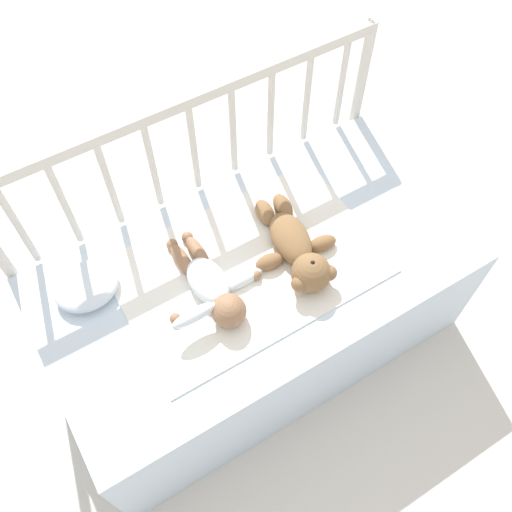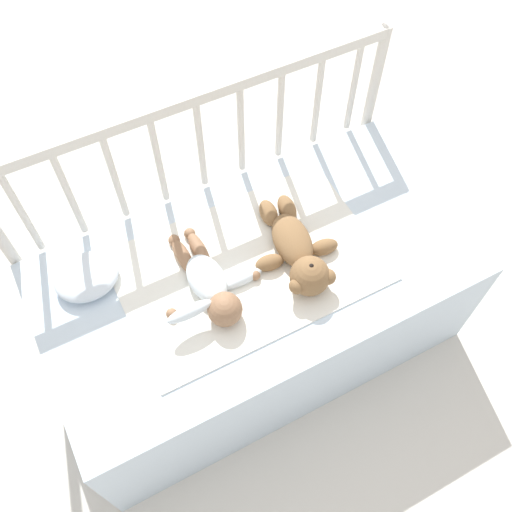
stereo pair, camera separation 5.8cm
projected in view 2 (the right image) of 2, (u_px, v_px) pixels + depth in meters
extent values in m
plane|color=silver|center=(257.00, 333.00, 2.16)|extent=(12.00, 12.00, 0.00)
cube|color=silver|center=(257.00, 304.00, 1.96)|extent=(1.35, 0.71, 0.49)
cylinder|color=beige|center=(19.00, 266.00, 1.81)|extent=(0.04, 0.04, 0.88)
cylinder|color=beige|center=(365.00, 127.00, 2.13)|extent=(0.04, 0.04, 0.88)
cube|color=beige|center=(195.00, 98.00, 1.62)|extent=(1.31, 0.03, 0.04)
cylinder|color=beige|center=(22.00, 213.00, 1.64)|extent=(0.02, 0.02, 0.36)
cylinder|color=beige|center=(69.00, 195.00, 1.68)|extent=(0.02, 0.02, 0.36)
cylinder|color=beige|center=(115.00, 178.00, 1.71)|extent=(0.02, 0.02, 0.36)
cylinder|color=beige|center=(159.00, 162.00, 1.75)|extent=(0.02, 0.02, 0.36)
cylinder|color=beige|center=(201.00, 146.00, 1.78)|extent=(0.02, 0.02, 0.36)
cylinder|color=beige|center=(241.00, 131.00, 1.82)|extent=(0.02, 0.02, 0.36)
cylinder|color=beige|center=(280.00, 116.00, 1.85)|extent=(0.02, 0.02, 0.36)
cylinder|color=beige|center=(317.00, 102.00, 1.89)|extent=(0.02, 0.02, 0.36)
cylinder|color=beige|center=(353.00, 88.00, 1.92)|extent=(0.02, 0.02, 0.36)
cube|color=white|center=(248.00, 266.00, 1.75)|extent=(0.79, 0.51, 0.01)
ellipsoid|color=olive|center=(292.00, 240.00, 1.76)|extent=(0.14, 0.22, 0.08)
sphere|color=olive|center=(310.00, 276.00, 1.67)|extent=(0.12, 0.12, 0.12)
sphere|color=beige|center=(311.00, 270.00, 1.64)|extent=(0.05, 0.05, 0.05)
sphere|color=black|center=(311.00, 266.00, 1.62)|extent=(0.02, 0.02, 0.02)
sphere|color=olive|center=(328.00, 277.00, 1.66)|extent=(0.05, 0.05, 0.05)
sphere|color=olive|center=(297.00, 286.00, 1.65)|extent=(0.05, 0.05, 0.05)
ellipsoid|color=olive|center=(324.00, 247.00, 1.76)|extent=(0.10, 0.06, 0.05)
ellipsoid|color=olive|center=(270.00, 263.00, 1.73)|extent=(0.10, 0.06, 0.05)
ellipsoid|color=olive|center=(287.00, 208.00, 1.84)|extent=(0.07, 0.11, 0.05)
ellipsoid|color=olive|center=(269.00, 213.00, 1.83)|extent=(0.07, 0.11, 0.05)
ellipsoid|color=white|center=(207.00, 279.00, 1.69)|extent=(0.11, 0.18, 0.08)
sphere|color=#936B4C|center=(225.00, 309.00, 1.62)|extent=(0.10, 0.10, 0.10)
ellipsoid|color=white|center=(242.00, 279.00, 1.71)|extent=(0.14, 0.04, 0.04)
ellipsoid|color=white|center=(190.00, 312.00, 1.58)|extent=(0.14, 0.04, 0.04)
sphere|color=#936B4C|center=(255.00, 275.00, 1.72)|extent=(0.03, 0.03, 0.03)
sphere|color=#936B4C|center=(172.00, 314.00, 1.65)|extent=(0.03, 0.03, 0.03)
ellipsoid|color=#936B4C|center=(199.00, 249.00, 1.76)|extent=(0.04, 0.14, 0.04)
ellipsoid|color=#936B4C|center=(183.00, 256.00, 1.75)|extent=(0.04, 0.14, 0.04)
sphere|color=#936B4C|center=(190.00, 233.00, 1.80)|extent=(0.04, 0.04, 0.04)
sphere|color=#936B4C|center=(174.00, 240.00, 1.78)|extent=(0.04, 0.04, 0.04)
ellipsoid|color=silver|center=(86.00, 277.00, 1.70)|extent=(0.19, 0.17, 0.06)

